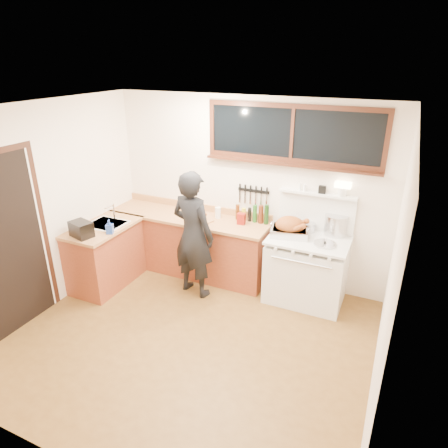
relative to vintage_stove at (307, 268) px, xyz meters
The scene contains 20 objects.
ground_plane 1.80m from the vintage_stove, 125.36° to the right, with size 4.00×3.50×0.02m, color brown.
room_shell 2.09m from the vintage_stove, 125.36° to the right, with size 4.10×3.60×2.65m.
counter_back 1.80m from the vintage_stove, behind, with size 2.44×0.64×1.00m.
counter_left 2.81m from the vintage_stove, 163.77° to the right, with size 0.64×1.09×0.90m.
sink_unit 2.80m from the vintage_stove, 165.17° to the right, with size 0.50×0.45×0.37m.
vintage_stove is the anchor object (origin of this frame).
back_window 1.67m from the vintage_stove, 142.51° to the left, with size 2.32×0.13×0.77m.
left_doorway 3.63m from the vintage_stove, 146.76° to the right, with size 0.02×1.04×2.17m.
knife_strip 1.27m from the vintage_stove, 160.49° to the left, with size 0.46×0.03×0.28m.
man 1.57m from the vintage_stove, 161.85° to the right, with size 0.71×0.53×1.75m.
soap_bottle 2.66m from the vintage_stove, 158.95° to the right, with size 0.11×0.11×0.19m.
toaster 2.99m from the vintage_stove, 156.74° to the right, with size 0.33×0.27×0.20m.
cutting_board 1.63m from the vintage_stove, behind, with size 0.41×0.35×0.13m.
roast_turkey 0.60m from the vintage_stove, behind, with size 0.54×0.45×0.26m.
stockpot 0.68m from the vintage_stove, 43.82° to the left, with size 0.38×0.38×0.27m.
saucepan 0.54m from the vintage_stove, 105.77° to the left, with size 0.20×0.29×0.12m.
pot_lid 0.50m from the vintage_stove, 26.16° to the right, with size 0.35×0.35×0.04m.
coffee_tin 1.10m from the vintage_stove, behind, with size 0.11×0.09×0.16m.
pitcher 1.47m from the vintage_stove, behind, with size 0.09×0.09×0.16m.
bottle_cluster 1.03m from the vintage_stove, 165.37° to the left, with size 0.49×0.07×0.28m.
Camera 1 is at (1.93, -3.26, 3.07)m, focal length 32.00 mm.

